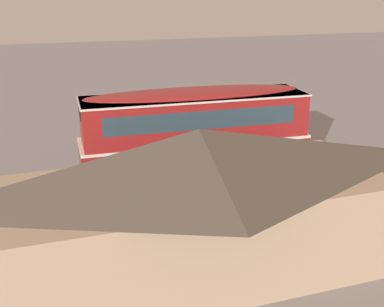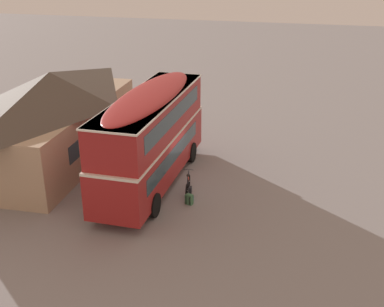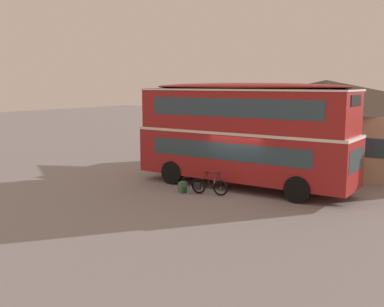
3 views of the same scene
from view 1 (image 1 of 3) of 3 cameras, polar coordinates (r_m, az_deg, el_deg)
name	(u,v)px [view 1 (image 1 of 3)]	position (r m, az deg, el deg)	size (l,w,h in m)	color
ground_plane	(185,185)	(23.40, -0.87, -3.72)	(120.00, 120.00, 0.00)	gray
double_decker_bus	(195,137)	(21.86, 0.31, 1.98)	(10.20, 2.79, 4.79)	black
touring_bicycle	(195,167)	(24.61, 0.30, -1.59)	(1.69, 0.63, 1.01)	black
backpack_on_ground	(213,164)	(25.26, 2.47, -1.28)	(0.35, 0.39, 0.53)	#386642
water_bottle_blue_sports	(205,167)	(25.27, 1.58, -1.62)	(0.08, 0.08, 0.26)	#338CBF
pub_building	(198,201)	(15.84, 0.75, -5.50)	(12.68, 5.83, 4.94)	tan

